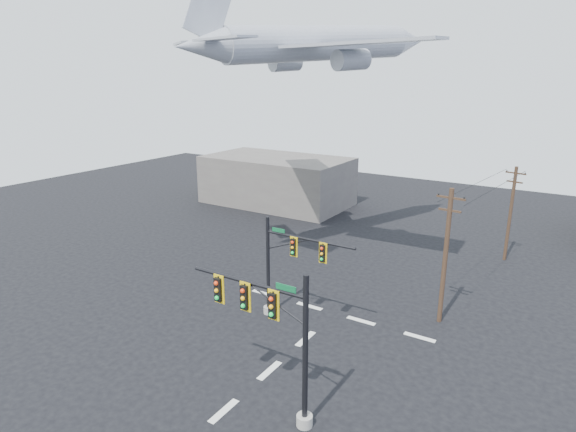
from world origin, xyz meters
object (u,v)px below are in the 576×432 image
Objects in this scene: utility_pole_a at (446,254)px; signal_mast_far at (285,267)px; utility_pole_b at (511,212)px; signal_mast_near at (275,335)px; airliner at (319,44)px.

signal_mast_far is at bearing -143.76° from utility_pole_a.
utility_pole_b is at bearing 61.30° from signal_mast_far.
signal_mast_near is 14.20m from utility_pole_a.
airliner reaches higher than utility_pole_a.
signal_mast_near is at bearing -60.13° from signal_mast_far.
utility_pole_b reaches higher than signal_mast_near.
signal_mast_near is at bearing -88.87° from utility_pole_b.
signal_mast_near is 0.91× the size of utility_pole_b.
utility_pole_a is at bearing -93.44° from airliner.
utility_pole_a is 0.38× the size of airliner.
airliner is (-13.13, 6.48, 13.54)m from utility_pole_a.
airliner is at bearing -138.61° from utility_pole_b.
utility_pole_b is 0.35× the size of airliner.
signal_mast_far is 10.43m from utility_pole_a.
utility_pole_a is 14.61m from utility_pole_b.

